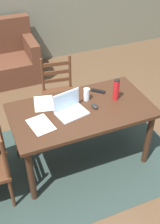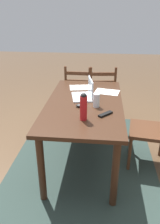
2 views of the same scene
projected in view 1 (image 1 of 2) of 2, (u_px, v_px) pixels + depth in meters
ground_plane at (81, 158)px, 3.54m from camera, size 14.00×14.00×0.00m
area_rug at (81, 158)px, 3.54m from camera, size 2.31×1.73×0.01m
dining_table at (82, 116)px, 3.13m from camera, size 1.56×0.85×0.78m
chair_far_head at (59, 95)px, 3.84m from camera, size 0.50×0.50×0.95m
laptop at (70, 108)px, 2.99m from camera, size 0.36×0.28×0.23m
water_bottle at (116, 89)px, 3.13m from camera, size 0.07×0.07×0.27m
drinking_glass at (87, 94)px, 3.16m from camera, size 0.07×0.07×0.15m
computer_mouse at (95, 106)px, 3.08m from camera, size 0.07×0.11×0.03m
tv_remote at (98, 91)px, 3.33m from camera, size 0.15×0.15×0.02m
paper_stack_left at (44, 103)px, 3.14m from camera, size 0.27×0.33×0.00m
paper_stack_right at (41, 125)px, 2.85m from camera, size 0.26×0.33×0.00m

